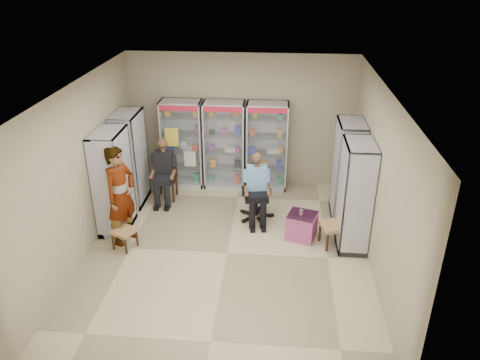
# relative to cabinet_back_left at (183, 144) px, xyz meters

# --- Properties ---
(floor) EXTENTS (6.00, 6.00, 0.00)m
(floor) POSITION_rel_cabinet_back_left_xyz_m (1.30, -2.73, -1.00)
(floor) COLOR #C9B78C
(floor) RESTS_ON ground
(room_shell) EXTENTS (5.02, 6.02, 3.01)m
(room_shell) POSITION_rel_cabinet_back_left_xyz_m (1.30, -2.73, 0.97)
(room_shell) COLOR tan
(room_shell) RESTS_ON ground
(cabinet_back_left) EXTENTS (0.90, 0.50, 2.00)m
(cabinet_back_left) POSITION_rel_cabinet_back_left_xyz_m (0.00, 0.00, 0.00)
(cabinet_back_left) COLOR #B4B6BC
(cabinet_back_left) RESTS_ON floor
(cabinet_back_mid) EXTENTS (0.90, 0.50, 2.00)m
(cabinet_back_mid) POSITION_rel_cabinet_back_left_xyz_m (0.95, 0.00, 0.00)
(cabinet_back_mid) COLOR silver
(cabinet_back_mid) RESTS_ON floor
(cabinet_back_right) EXTENTS (0.90, 0.50, 2.00)m
(cabinet_back_right) POSITION_rel_cabinet_back_left_xyz_m (1.90, 0.00, 0.00)
(cabinet_back_right) COLOR #A8ACB0
(cabinet_back_right) RESTS_ON floor
(cabinet_right_far) EXTENTS (0.90, 0.50, 2.00)m
(cabinet_right_far) POSITION_rel_cabinet_back_left_xyz_m (3.53, -1.13, 0.00)
(cabinet_right_far) COLOR silver
(cabinet_right_far) RESTS_ON floor
(cabinet_right_near) EXTENTS (0.90, 0.50, 2.00)m
(cabinet_right_near) POSITION_rel_cabinet_back_left_xyz_m (3.53, -2.23, 0.00)
(cabinet_right_near) COLOR #BABDC2
(cabinet_right_near) RESTS_ON floor
(cabinet_left_far) EXTENTS (0.90, 0.50, 2.00)m
(cabinet_left_far) POSITION_rel_cabinet_back_left_xyz_m (-0.93, -0.93, 0.00)
(cabinet_left_far) COLOR #B6B8BD
(cabinet_left_far) RESTS_ON floor
(cabinet_left_near) EXTENTS (0.90, 0.50, 2.00)m
(cabinet_left_near) POSITION_rel_cabinet_back_left_xyz_m (-0.93, -2.03, 0.00)
(cabinet_left_near) COLOR #B2B5BA
(cabinet_left_near) RESTS_ON floor
(wooden_chair) EXTENTS (0.42, 0.42, 0.94)m
(wooden_chair) POSITION_rel_cabinet_back_left_xyz_m (-0.25, -0.73, -0.53)
(wooden_chair) COLOR black
(wooden_chair) RESTS_ON floor
(seated_customer) EXTENTS (0.44, 0.60, 1.34)m
(seated_customer) POSITION_rel_cabinet_back_left_xyz_m (-0.25, -0.78, -0.33)
(seated_customer) COLOR black
(seated_customer) RESTS_ON floor
(office_chair) EXTENTS (0.66, 0.66, 1.07)m
(office_chair) POSITION_rel_cabinet_back_left_xyz_m (1.75, -1.42, -0.47)
(office_chair) COLOR black
(office_chair) RESTS_ON floor
(seated_shopkeeper) EXTENTS (0.53, 0.68, 1.36)m
(seated_shopkeeper) POSITION_rel_cabinet_back_left_xyz_m (1.75, -1.47, -0.32)
(seated_shopkeeper) COLOR #77A1EC
(seated_shopkeeper) RESTS_ON floor
(pink_trunk) EXTENTS (0.63, 0.62, 0.49)m
(pink_trunk) POSITION_rel_cabinet_back_left_xyz_m (2.64, -2.08, -0.76)
(pink_trunk) COLOR #A74286
(pink_trunk) RESTS_ON floor
(tea_glass) EXTENTS (0.07, 0.07, 0.11)m
(tea_glass) POSITION_rel_cabinet_back_left_xyz_m (2.62, -2.08, -0.46)
(tea_glass) COLOR #632408
(tea_glass) RESTS_ON pink_trunk
(woven_stool_a) EXTENTS (0.55, 0.55, 0.44)m
(woven_stool_a) POSITION_rel_cabinet_back_left_xyz_m (3.20, -2.29, -0.78)
(woven_stool_a) COLOR #AC8248
(woven_stool_a) RESTS_ON floor
(woven_stool_b) EXTENTS (0.50, 0.50, 0.38)m
(woven_stool_b) POSITION_rel_cabinet_back_left_xyz_m (-0.58, -2.70, -0.81)
(woven_stool_b) COLOR #AF8D4A
(woven_stool_b) RESTS_ON floor
(standing_man) EXTENTS (0.69, 0.81, 1.89)m
(standing_man) POSITION_rel_cabinet_back_left_xyz_m (-0.65, -2.46, -0.05)
(standing_man) COLOR #9A9A9D
(standing_man) RESTS_ON floor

